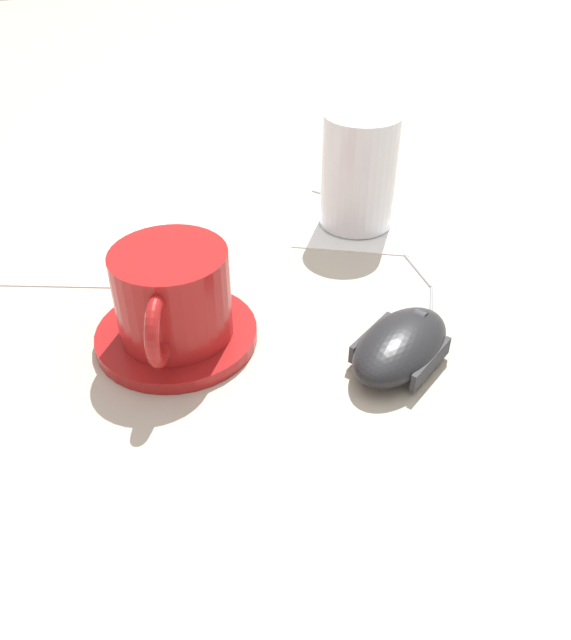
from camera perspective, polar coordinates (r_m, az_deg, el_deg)
The scene contains 8 objects.
ground_plane at distance 0.54m, azimuth 1.05°, elevation 2.31°, with size 3.00×3.00×0.00m, color #B2A899.
saucer at distance 0.50m, azimuth -9.88°, elevation -1.33°, with size 0.13×0.13×0.01m, color maroon.
coffee_cup at distance 0.47m, azimuth -10.32°, elevation 2.20°, with size 0.11×0.09×0.07m.
computer_mouse at distance 0.47m, azimuth 10.48°, elevation -2.32°, with size 0.10×0.11×0.03m.
mouse_cable at distance 0.63m, azimuth 9.38°, elevation 7.13°, with size 0.27×0.05×0.00m.
napkin_under_glass at distance 0.66m, azimuth 6.20°, elevation 8.81°, with size 0.11×0.11×0.00m, color white.
drinking_glass at distance 0.63m, azimuth 6.72°, elevation 13.37°, with size 0.07×0.07×0.11m, color silver.
napkin_spare at distance 0.64m, azimuth -17.06°, elevation 6.45°, with size 0.14×0.14×0.00m, color silver.
Camera 1 is at (0.42, -0.16, 0.31)m, focal length 35.00 mm.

